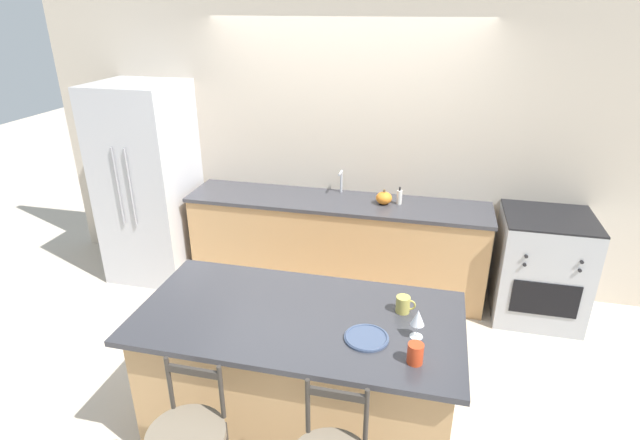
# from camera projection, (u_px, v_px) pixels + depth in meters

# --- Properties ---
(ground_plane) EXTENTS (18.00, 18.00, 0.00)m
(ground_plane) POSITION_uv_depth(u_px,v_px,m) (328.00, 304.00, 4.70)
(ground_plane) COLOR beige
(wall_back) EXTENTS (6.00, 0.07, 2.70)m
(wall_back) POSITION_uv_depth(u_px,v_px,m) (344.00, 146.00, 4.74)
(wall_back) COLOR beige
(wall_back) RESTS_ON ground_plane
(back_counter) EXTENTS (2.82, 0.64, 0.92)m
(back_counter) POSITION_uv_depth(u_px,v_px,m) (336.00, 244.00, 4.83)
(back_counter) COLOR tan
(back_counter) RESTS_ON ground_plane
(sink_faucet) EXTENTS (0.02, 0.13, 0.22)m
(sink_faucet) POSITION_uv_depth(u_px,v_px,m) (341.00, 179.00, 4.76)
(sink_faucet) COLOR #ADAFB5
(sink_faucet) RESTS_ON back_counter
(kitchen_island) EXTENTS (1.92, 0.97, 0.92)m
(kitchen_island) POSITION_uv_depth(u_px,v_px,m) (300.00, 376.00, 3.12)
(kitchen_island) COLOR tan
(kitchen_island) RESTS_ON ground_plane
(refrigerator) EXTENTS (0.80, 0.80, 1.94)m
(refrigerator) POSITION_uv_depth(u_px,v_px,m) (149.00, 183.00, 4.93)
(refrigerator) COLOR #BCBCC1
(refrigerator) RESTS_ON ground_plane
(oven_range) EXTENTS (0.74, 0.71, 0.96)m
(oven_range) POSITION_uv_depth(u_px,v_px,m) (541.00, 266.00, 4.38)
(oven_range) COLOR #ADAFB5
(oven_range) RESTS_ON ground_plane
(dinner_plate) EXTENTS (0.25, 0.25, 0.02)m
(dinner_plate) POSITION_uv_depth(u_px,v_px,m) (366.00, 337.00, 2.72)
(dinner_plate) COLOR #425170
(dinner_plate) RESTS_ON kitchen_island
(wine_glass) EXTENTS (0.08, 0.08, 0.17)m
(wine_glass) POSITION_uv_depth(u_px,v_px,m) (418.00, 318.00, 2.70)
(wine_glass) COLOR white
(wine_glass) RESTS_ON kitchen_island
(coffee_mug) EXTENTS (0.12, 0.08, 0.10)m
(coffee_mug) POSITION_uv_depth(u_px,v_px,m) (403.00, 304.00, 2.95)
(coffee_mug) COLOR #C1B251
(coffee_mug) RESTS_ON kitchen_island
(tumbler_cup) EXTENTS (0.08, 0.08, 0.11)m
(tumbler_cup) POSITION_uv_depth(u_px,v_px,m) (415.00, 353.00, 2.53)
(tumbler_cup) COLOR red
(tumbler_cup) RESTS_ON kitchen_island
(pumpkin_decoration) EXTENTS (0.15, 0.15, 0.14)m
(pumpkin_decoration) POSITION_uv_depth(u_px,v_px,m) (384.00, 198.00, 4.52)
(pumpkin_decoration) COLOR orange
(pumpkin_decoration) RESTS_ON back_counter
(soap_bottle) EXTENTS (0.05, 0.05, 0.16)m
(soap_bottle) POSITION_uv_depth(u_px,v_px,m) (399.00, 197.00, 4.52)
(soap_bottle) COLOR silver
(soap_bottle) RESTS_ON back_counter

